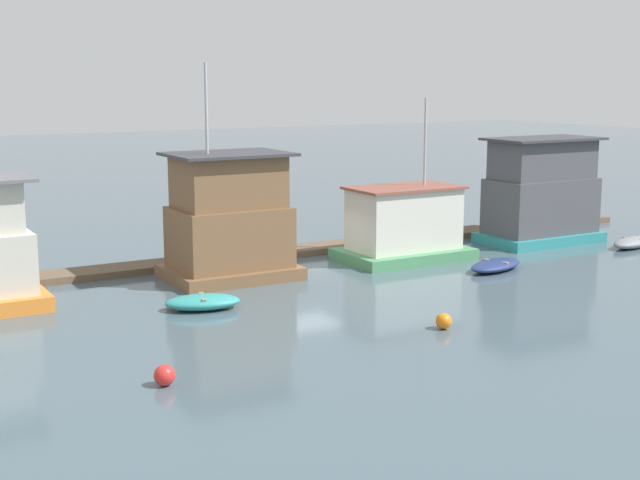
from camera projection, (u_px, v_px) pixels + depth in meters
name	position (u px, v px, depth m)	size (l,w,h in m)	color
ground_plane	(309.00, 268.00, 39.19)	(200.00, 200.00, 0.00)	#475B66
dock_walkway	(277.00, 253.00, 41.73)	(42.40, 1.79, 0.30)	brown
houseboat_brown	(229.00, 221.00, 36.73)	(5.22, 3.92, 8.83)	brown
houseboat_green	(404.00, 226.00, 40.73)	(5.88, 3.73, 7.36)	#4C9360
houseboat_teal	(541.00, 194.00, 44.79)	(6.03, 3.42, 5.30)	teal
dinghy_teal	(203.00, 302.00, 32.12)	(3.01, 2.16, 0.55)	teal
dinghy_navy	(496.00, 265.00, 38.62)	(3.46, 2.32, 0.46)	navy
dinghy_grey	(633.00, 242.00, 43.75)	(3.21, 1.88, 0.52)	gray
mooring_post_near_right	(290.00, 237.00, 40.63)	(0.31, 0.31, 2.19)	brown
mooring_post_centre	(521.00, 219.00, 47.60)	(0.27, 0.27, 1.52)	brown
buoy_red	(164.00, 375.00, 24.16)	(0.59, 0.59, 0.59)	red
buoy_orange	(444.00, 321.00, 29.61)	(0.54, 0.54, 0.54)	orange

